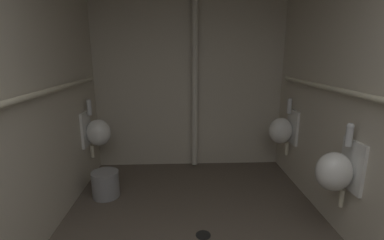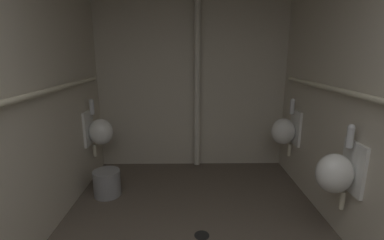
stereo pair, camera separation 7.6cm
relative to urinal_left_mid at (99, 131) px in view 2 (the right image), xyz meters
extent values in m
cube|color=beige|center=(-0.18, -1.31, 0.65)|extent=(0.06, 3.80, 2.66)
cube|color=beige|center=(2.55, -1.31, 0.65)|extent=(0.06, 3.80, 2.66)
cube|color=beige|center=(1.19, 0.56, 0.65)|extent=(2.79, 0.06, 2.66)
ellipsoid|color=white|center=(0.02, 0.00, -0.01)|extent=(0.30, 0.26, 0.34)
cube|color=white|center=(-0.13, 0.00, 0.04)|extent=(0.03, 0.30, 0.44)
cylinder|color=silver|center=(-0.07, 0.00, 0.30)|extent=(0.06, 0.06, 0.16)
sphere|color=silver|center=(-0.07, 0.00, 0.38)|extent=(0.06, 0.06, 0.06)
cylinder|color=beige|center=(-0.08, 0.00, -0.26)|extent=(0.04, 0.04, 0.16)
ellipsoid|color=white|center=(2.35, -1.27, -0.01)|extent=(0.30, 0.26, 0.34)
cube|color=white|center=(2.50, -1.27, 0.04)|extent=(0.03, 0.30, 0.44)
cylinder|color=silver|center=(2.44, -1.27, 0.30)|extent=(0.06, 0.06, 0.16)
sphere|color=silver|center=(2.44, -1.27, 0.38)|extent=(0.06, 0.06, 0.06)
cylinder|color=beige|center=(2.45, -1.27, -0.26)|extent=(0.04, 0.04, 0.16)
ellipsoid|color=white|center=(2.35, -0.02, -0.01)|extent=(0.30, 0.26, 0.34)
cube|color=white|center=(2.50, -0.02, 0.04)|extent=(0.03, 0.30, 0.44)
cylinder|color=silver|center=(2.44, -0.02, 0.30)|extent=(0.06, 0.06, 0.16)
sphere|color=silver|center=(2.44, -0.02, 0.38)|extent=(0.06, 0.06, 0.06)
cylinder|color=beige|center=(2.45, -0.02, -0.26)|extent=(0.04, 0.04, 0.16)
cylinder|color=beige|center=(-0.09, -1.32, 0.64)|extent=(0.05, 3.04, 0.05)
sphere|color=beige|center=(-0.09, 0.20, 0.64)|extent=(0.06, 0.06, 0.06)
cylinder|color=beige|center=(2.46, -1.30, 0.64)|extent=(0.05, 2.96, 0.05)
sphere|color=beige|center=(2.46, 0.18, 0.64)|extent=(0.06, 0.06, 0.06)
cylinder|color=beige|center=(1.26, 0.45, 0.65)|extent=(0.09, 0.09, 2.61)
cylinder|color=black|center=(1.25, -1.17, -0.67)|extent=(0.14, 0.14, 0.01)
cylinder|color=gray|center=(0.18, -0.40, -0.52)|extent=(0.31, 0.31, 0.31)
camera|label=1|loc=(1.05, -3.36, 0.97)|focal=25.60mm
camera|label=2|loc=(1.13, -3.36, 0.97)|focal=25.60mm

